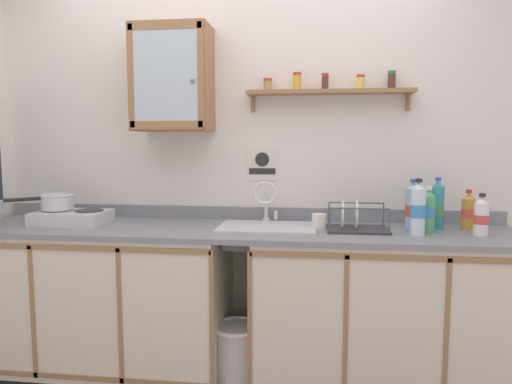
# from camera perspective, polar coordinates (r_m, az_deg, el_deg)

# --- Properties ---
(back_wall) EXTENTS (3.83, 0.07, 2.65)m
(back_wall) POSITION_cam_1_polar(r_m,az_deg,el_deg) (3.05, -1.30, 4.25)
(back_wall) COLOR silver
(back_wall) RESTS_ON ground
(lower_cabinet_run) EXTENTS (1.54, 0.65, 0.90)m
(lower_cabinet_run) POSITION_cam_1_polar(r_m,az_deg,el_deg) (3.12, -18.02, -12.41)
(lower_cabinet_run) COLOR black
(lower_cabinet_run) RESTS_ON ground
(lower_cabinet_run_right) EXTENTS (1.50, 0.65, 0.90)m
(lower_cabinet_run_right) POSITION_cam_1_polar(r_m,az_deg,el_deg) (2.87, 15.41, -14.01)
(lower_cabinet_run_right) COLOR black
(lower_cabinet_run_right) RESTS_ON ground
(countertop) EXTENTS (3.19, 0.67, 0.03)m
(countertop) POSITION_cam_1_polar(r_m,az_deg,el_deg) (2.75, -2.36, -4.66)
(countertop) COLOR gray
(countertop) RESTS_ON lower_cabinet_run
(backsplash) EXTENTS (3.19, 0.02, 0.08)m
(backsplash) POSITION_cam_1_polar(r_m,az_deg,el_deg) (3.05, -1.38, -2.55)
(backsplash) COLOR gray
(backsplash) RESTS_ON countertop
(sink) EXTENTS (0.56, 0.42, 0.37)m
(sink) POSITION_cam_1_polar(r_m,az_deg,el_deg) (2.77, 1.36, -4.75)
(sink) COLOR silver
(sink) RESTS_ON countertop
(hot_plate_stove) EXTENTS (0.43, 0.29, 0.08)m
(hot_plate_stove) POSITION_cam_1_polar(r_m,az_deg,el_deg) (3.08, -21.33, -2.86)
(hot_plate_stove) COLOR silver
(hot_plate_stove) RESTS_ON countertop
(saucepan) EXTENTS (0.33, 0.30, 0.09)m
(saucepan) POSITION_cam_1_polar(r_m,az_deg,el_deg) (3.14, -22.94, -1.05)
(saucepan) COLOR silver
(saucepan) RESTS_ON hot_plate_stove
(bottle_juice_amber_0) EXTENTS (0.08, 0.08, 0.23)m
(bottle_juice_amber_0) POSITION_cam_1_polar(r_m,az_deg,el_deg) (2.94, 24.23, -2.17)
(bottle_juice_amber_0) COLOR gold
(bottle_juice_amber_0) RESTS_ON countertop
(bottle_soda_green_1) EXTENTS (0.08, 0.08, 0.25)m
(bottle_soda_green_1) POSITION_cam_1_polar(r_m,az_deg,el_deg) (2.78, 20.06, -2.17)
(bottle_soda_green_1) COLOR #4CB266
(bottle_soda_green_1) RESTS_ON countertop
(bottle_water_clear_2) EXTENTS (0.08, 0.08, 0.31)m
(bottle_water_clear_2) POSITION_cam_1_polar(r_m,az_deg,el_deg) (2.65, 18.97, -1.99)
(bottle_water_clear_2) COLOR silver
(bottle_water_clear_2) RESTS_ON countertop
(bottle_opaque_white_3) EXTENTS (0.08, 0.08, 0.23)m
(bottle_opaque_white_3) POSITION_cam_1_polar(r_m,az_deg,el_deg) (2.78, 25.56, -2.71)
(bottle_opaque_white_3) COLOR white
(bottle_opaque_white_3) RESTS_ON countertop
(bottle_water_blue_4) EXTENTS (0.08, 0.08, 0.29)m
(bottle_water_blue_4) POSITION_cam_1_polar(r_m,az_deg,el_deg) (2.84, 18.37, -1.71)
(bottle_water_blue_4) COLOR #8CB7E0
(bottle_water_blue_4) RESTS_ON countertop
(bottle_detergent_teal_5) EXTENTS (0.08, 0.08, 0.30)m
(bottle_detergent_teal_5) POSITION_cam_1_polar(r_m,az_deg,el_deg) (2.89, 21.03, -1.56)
(bottle_detergent_teal_5) COLOR teal
(bottle_detergent_teal_5) RESTS_ON countertop
(dish_rack) EXTENTS (0.34, 0.26, 0.17)m
(dish_rack) POSITION_cam_1_polar(r_m,az_deg,el_deg) (2.73, 11.90, -3.87)
(dish_rack) COLOR #333338
(dish_rack) RESTS_ON countertop
(mug) EXTENTS (0.08, 0.12, 0.09)m
(mug) POSITION_cam_1_polar(r_m,az_deg,el_deg) (2.74, 7.60, -3.52)
(mug) COLOR white
(mug) RESTS_ON countertop
(wall_cabinet) EXTENTS (0.47, 0.31, 0.64)m
(wall_cabinet) POSITION_cam_1_polar(r_m,az_deg,el_deg) (3.00, -10.04, 13.32)
(wall_cabinet) COLOR #996B42
(spice_shelf) EXTENTS (1.00, 0.14, 0.23)m
(spice_shelf) POSITION_cam_1_polar(r_m,az_deg,el_deg) (2.93, 8.77, 12.09)
(spice_shelf) COLOR #996B42
(warning_sign) EXTENTS (0.20, 0.01, 0.21)m
(warning_sign) POSITION_cam_1_polar(r_m,az_deg,el_deg) (3.00, 0.76, 3.42)
(warning_sign) COLOR silver
(trash_bin) EXTENTS (0.30, 0.30, 0.39)m
(trash_bin) POSITION_cam_1_polar(r_m,az_deg,el_deg) (2.88, -2.20, -19.15)
(trash_bin) COLOR silver
(trash_bin) RESTS_ON ground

